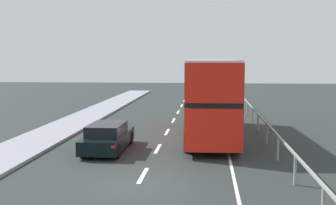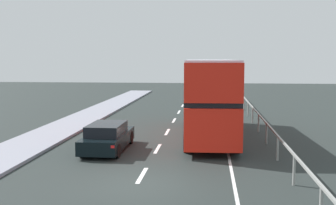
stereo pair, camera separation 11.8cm
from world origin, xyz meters
The scene contains 5 objects.
ground_plane centered at (0.00, 0.00, -0.05)m, with size 74.92×120.00×0.10m, color #252C2A.
lane_paint_markings centered at (2.08, 8.58, 0.00)m, with size 3.48×46.00×0.01m.
bridge_side_railing centered at (5.37, 9.00, 0.88)m, with size 0.10×42.00×1.09m.
double_decker_bus_red centered at (2.44, 8.98, 2.28)m, with size 2.91×11.19×4.25m.
hatchback_car_near centered at (-2.30, 4.98, 0.64)m, with size 1.76×4.48×1.31m.
Camera 2 is at (2.47, -14.02, 4.32)m, focal length 44.60 mm.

